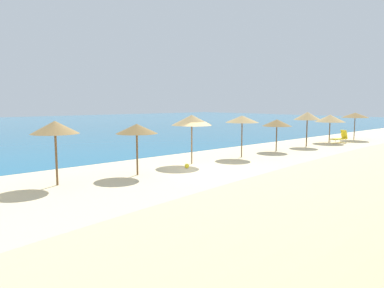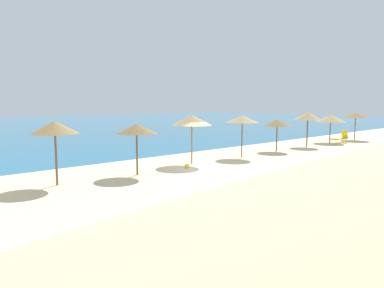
{
  "view_description": "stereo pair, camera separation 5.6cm",
  "coord_description": "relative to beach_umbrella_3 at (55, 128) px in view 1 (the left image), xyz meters",
  "views": [
    {
      "loc": [
        -13.53,
        -13.81,
        3.64
      ],
      "look_at": [
        0.47,
        1.57,
        1.22
      ],
      "focal_mm": 33.66,
      "sensor_mm": 36.0,
      "label": 1
    },
    {
      "loc": [
        -13.48,
        -13.85,
        3.64
      ],
      "look_at": [
        0.47,
        1.57,
        1.22
      ],
      "focal_mm": 33.66,
      "sensor_mm": 36.0,
      "label": 2
    }
  ],
  "objects": [
    {
      "name": "beach_umbrella_4",
      "position": [
        3.89,
        -0.47,
        -0.23
      ],
      "size": [
        2.08,
        2.08,
        2.57
      ],
      "color": "brown",
      "rests_on": "ground_plane"
    },
    {
      "name": "beach_umbrella_10",
      "position": [
        29.24,
        -0.27,
        -0.16
      ],
      "size": [
        2.58,
        2.58,
        2.63
      ],
      "color": "brown",
      "rests_on": "ground_plane"
    },
    {
      "name": "ground_plane",
      "position": [
        7.46,
        -1.67,
        -2.55
      ],
      "size": [
        160.0,
        160.0,
        0.0
      ],
      "primitive_type": "plane",
      "color": "beige"
    },
    {
      "name": "beach_umbrella_7",
      "position": [
        16.6,
        0.03,
        -0.43
      ],
      "size": [
        2.17,
        2.17,
        2.38
      ],
      "color": "brown",
      "rests_on": "ground_plane"
    },
    {
      "name": "beach_umbrella_6",
      "position": [
        12.32,
        -0.19,
        -0.02
      ],
      "size": [
        2.2,
        2.2,
        2.77
      ],
      "color": "brown",
      "rests_on": "ground_plane"
    },
    {
      "name": "beach_umbrella_5",
      "position": [
        8.13,
        0.14,
        0.05
      ],
      "size": [
        2.39,
        2.39,
        2.91
      ],
      "color": "brown",
      "rests_on": "ground_plane"
    },
    {
      "name": "beach_umbrella_3",
      "position": [
        0.0,
        0.0,
        0.0
      ],
      "size": [
        2.06,
        2.06,
        2.84
      ],
      "color": "brown",
      "rests_on": "ground_plane"
    },
    {
      "name": "beach_umbrella_9",
      "position": [
        25.04,
        0.15,
        -0.36
      ],
      "size": [
        2.63,
        2.63,
        2.52
      ],
      "color": "brown",
      "rests_on": "ground_plane"
    },
    {
      "name": "beach_umbrella_8",
      "position": [
        20.89,
        0.02,
        -0.03
      ],
      "size": [
        2.2,
        2.2,
        2.85
      ],
      "color": "brown",
      "rests_on": "ground_plane"
    },
    {
      "name": "lounge_chair_1",
      "position": [
        25.68,
        -0.55,
        -2.09
      ],
      "size": [
        1.76,
        1.01,
        1.14
      ],
      "rotation": [
        0.0,
        0.0,
        1.32
      ],
      "color": "yellow",
      "rests_on": "ground_plane"
    },
    {
      "name": "beach_ball",
      "position": [
        6.96,
        -0.75,
        -2.42
      ],
      "size": [
        0.25,
        0.25,
        0.25
      ],
      "primitive_type": "sphere",
      "color": "yellow",
      "rests_on": "ground_plane"
    }
  ]
}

